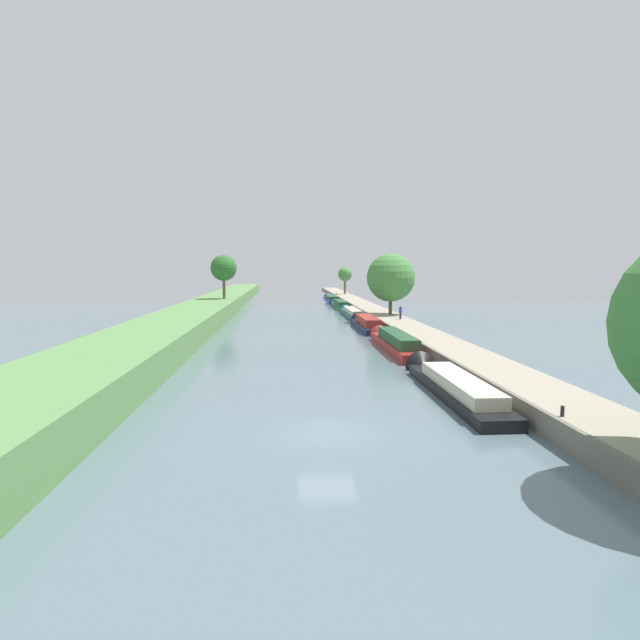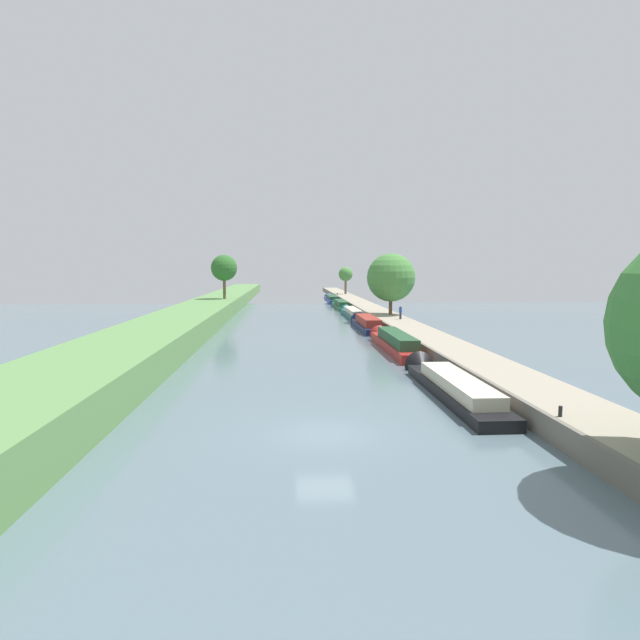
{
  "view_description": "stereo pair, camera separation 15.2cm",
  "coord_description": "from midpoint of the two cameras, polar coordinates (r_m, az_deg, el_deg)",
  "views": [
    {
      "loc": [
        -1.77,
        -21.51,
        7.27
      ],
      "look_at": [
        2.32,
        38.1,
        1.0
      ],
      "focal_mm": 28.58,
      "sensor_mm": 36.0,
      "label": 1
    },
    {
      "loc": [
        -1.62,
        -21.52,
        7.27
      ],
      "look_at": [
        2.32,
        38.1,
        1.0
      ],
      "focal_mm": 28.58,
      "sensor_mm": 36.0,
      "label": 2
    }
  ],
  "objects": [
    {
      "name": "left_grassy_bank",
      "position": [
        25.06,
        -30.79,
        -9.12
      ],
      "size": [
        7.12,
        260.0,
        2.19
      ],
      "color": "#5B894C",
      "rests_on": "ground_plane"
    },
    {
      "name": "narrowboat_navy",
      "position": [
        59.94,
        5.26,
        -0.4
      ],
      "size": [
        2.13,
        13.07,
        2.24
      ],
      "color": "#141E42",
      "rests_on": "ground_plane"
    },
    {
      "name": "narrowboat_teal",
      "position": [
        74.44,
        3.65,
        0.78
      ],
      "size": [
        1.81,
        15.97,
        1.81
      ],
      "color": "#195B60",
      "rests_on": "ground_plane"
    },
    {
      "name": "narrowboat_blue",
      "position": [
        106.11,
        1.33,
        2.37
      ],
      "size": [
        2.12,
        15.61,
        2.03
      ],
      "color": "#283D93",
      "rests_on": "ground_plane"
    },
    {
      "name": "tree_rightbank_midfar",
      "position": [
        116.63,
        2.92,
        5.12
      ],
      "size": [
        3.2,
        3.2,
        6.13
      ],
      "color": "brown",
      "rests_on": "right_towpath"
    },
    {
      "name": "ground_plane",
      "position": [
        22.78,
        0.71,
        -12.62
      ],
      "size": [
        160.0,
        160.0,
        0.0
      ],
      "primitive_type": "plane",
      "color": "slate"
    },
    {
      "name": "stone_quay",
      "position": [
        25.07,
        22.72,
        -10.01
      ],
      "size": [
        0.25,
        260.0,
        1.11
      ],
      "color": "#6B665B",
      "rests_on": "ground_plane"
    },
    {
      "name": "tree_leftbank_downstream",
      "position": [
        81.96,
        -10.64,
        5.74
      ],
      "size": [
        4.11,
        4.11,
        6.95
      ],
      "color": "brown",
      "rests_on": "left_grassy_bank"
    },
    {
      "name": "mooring_bollard_near",
      "position": [
        23.7,
        25.49,
        -9.22
      ],
      "size": [
        0.16,
        0.16,
        0.45
      ],
      "color": "black",
      "rests_on": "right_towpath"
    },
    {
      "name": "narrowboat_green",
      "position": [
        90.19,
        2.35,
        1.72
      ],
      "size": [
        1.9,
        14.91,
        2.02
      ],
      "color": "#1E6033",
      "rests_on": "ground_plane"
    },
    {
      "name": "narrowboat_red",
      "position": [
        45.21,
        8.37,
        -2.46
      ],
      "size": [
        1.95,
        14.68,
        2.19
      ],
      "color": "maroon",
      "rests_on": "ground_plane"
    },
    {
      "name": "mooring_bollard_far",
      "position": [
        113.44,
        2.0,
        2.96
      ],
      "size": [
        0.16,
        0.16,
        0.45
      ],
      "color": "black",
      "rests_on": "right_towpath"
    },
    {
      "name": "person_walking",
      "position": [
        61.19,
        9.08,
        0.91
      ],
      "size": [
        0.34,
        0.34,
        1.66
      ],
      "color": "#282D42",
      "rests_on": "right_towpath"
    },
    {
      "name": "tree_rightbank_midnear",
      "position": [
        66.71,
        8.01,
        4.72
      ],
      "size": [
        6.25,
        6.25,
        7.93
      ],
      "color": "brown",
      "rests_on": "right_towpath"
    },
    {
      "name": "right_towpath",
      "position": [
        26.06,
        26.88,
        -9.65
      ],
      "size": [
        3.91,
        260.0,
        1.06
      ],
      "color": "#9E937F",
      "rests_on": "ground_plane"
    },
    {
      "name": "narrowboat_black",
      "position": [
        30.53,
        14.39,
        -6.99
      ],
      "size": [
        2.16,
        14.08,
        2.05
      ],
      "color": "black",
      "rests_on": "ground_plane"
    }
  ]
}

